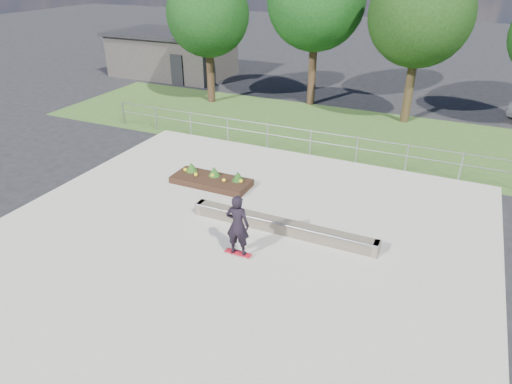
# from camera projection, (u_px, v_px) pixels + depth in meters

# --- Properties ---
(ground) EXTENTS (120.00, 120.00, 0.00)m
(ground) POSITION_uv_depth(u_px,v_px,m) (229.00, 244.00, 13.72)
(ground) COLOR black
(ground) RESTS_ON ground
(grass_verge) EXTENTS (30.00, 8.00, 0.02)m
(grass_verge) POSITION_uv_depth(u_px,v_px,m) (332.00, 131.00, 22.59)
(grass_verge) COLOR #335221
(grass_verge) RESTS_ON ground
(concrete_slab) EXTENTS (15.00, 15.00, 0.06)m
(concrete_slab) POSITION_uv_depth(u_px,v_px,m) (229.00, 243.00, 13.71)
(concrete_slab) COLOR #A8A595
(concrete_slab) RESTS_ON ground
(fence) EXTENTS (20.06, 0.06, 1.20)m
(fence) POSITION_uv_depth(u_px,v_px,m) (311.00, 139.00, 19.42)
(fence) COLOR gray
(fence) RESTS_ON ground
(building) EXTENTS (8.40, 5.40, 3.00)m
(building) POSITION_uv_depth(u_px,v_px,m) (173.00, 53.00, 32.75)
(building) COLOR #312D2B
(building) RESTS_ON ground
(tree_far_left) EXTENTS (4.55, 4.55, 7.15)m
(tree_far_left) POSITION_uv_depth(u_px,v_px,m) (208.00, 15.00, 24.95)
(tree_far_left) COLOR #301F13
(tree_far_left) RESTS_ON ground
(tree_mid_left) EXTENTS (5.25, 5.25, 8.25)m
(tree_mid_left) POSITION_uv_depth(u_px,v_px,m) (316.00, 1.00, 24.18)
(tree_mid_left) COLOR #311F13
(tree_mid_left) RESTS_ON ground
(tree_mid_right) EXTENTS (4.90, 4.90, 7.70)m
(tree_mid_right) POSITION_uv_depth(u_px,v_px,m) (420.00, 15.00, 21.50)
(tree_mid_right) COLOR #2F2212
(tree_mid_right) RESTS_ON ground
(grind_ledge) EXTENTS (6.00, 0.44, 0.43)m
(grind_ledge) POSITION_uv_depth(u_px,v_px,m) (282.00, 226.00, 14.12)
(grind_ledge) COLOR brown
(grind_ledge) RESTS_ON concrete_slab
(planter_bed) EXTENTS (3.00, 1.20, 0.61)m
(planter_bed) POSITION_uv_depth(u_px,v_px,m) (212.00, 179.00, 17.14)
(planter_bed) COLOR black
(planter_bed) RESTS_ON concrete_slab
(skateboarder) EXTENTS (0.80, 0.52, 1.93)m
(skateboarder) POSITION_uv_depth(u_px,v_px,m) (238.00, 225.00, 12.65)
(skateboarder) COLOR white
(skateboarder) RESTS_ON concrete_slab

